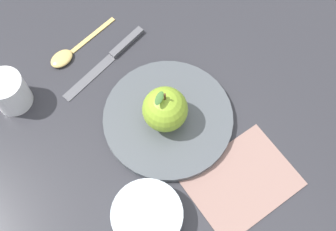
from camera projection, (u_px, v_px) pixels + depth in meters
ground_plane at (150, 112)px, 0.78m from camera, size 2.40×2.40×0.00m
dinner_plate at (168, 118)px, 0.76m from camera, size 0.24×0.24×0.01m
apple at (165, 109)px, 0.72m from camera, size 0.08×0.08×0.10m
side_bowl at (147, 216)px, 0.67m from camera, size 0.12×0.12×0.04m
cup at (8, 91)px, 0.75m from camera, size 0.07×0.07×0.07m
knife at (112, 56)px, 0.82m from camera, size 0.20×0.09×0.01m
spoon at (68, 54)px, 0.82m from camera, size 0.16×0.07×0.01m
linen_napkin at (242, 181)px, 0.72m from camera, size 0.20×0.16×0.00m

